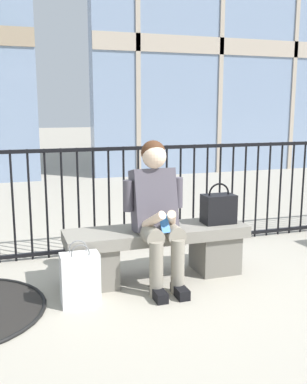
% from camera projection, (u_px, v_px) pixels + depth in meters
% --- Properties ---
extents(ground_plane, '(60.00, 60.00, 0.00)m').
position_uv_depth(ground_plane, '(157.00, 277.00, 3.94)').
color(ground_plane, '#A8A091').
extents(stone_bench, '(1.60, 0.44, 0.45)m').
position_uv_depth(stone_bench, '(157.00, 248.00, 3.89)').
color(stone_bench, gray).
rests_on(stone_bench, ground).
extents(seated_person_with_phone, '(0.52, 0.66, 1.21)m').
position_uv_depth(seated_person_with_phone, '(157.00, 209.00, 3.68)').
color(seated_person_with_phone, gray).
rests_on(seated_person_with_phone, ground).
extents(handbag_on_bench, '(0.29, 0.18, 0.37)m').
position_uv_depth(handbag_on_bench, '(219.00, 208.00, 4.00)').
color(handbag_on_bench, black).
rests_on(handbag_on_bench, stone_bench).
extents(shopping_bag, '(0.29, 0.16, 0.49)m').
position_uv_depth(shopping_bag, '(80.00, 279.00, 3.36)').
color(shopping_bag, white).
rests_on(shopping_bag, ground).
extents(plaza_railing, '(8.62, 0.04, 1.09)m').
position_uv_depth(plaza_railing, '(131.00, 198.00, 4.61)').
color(plaza_railing, black).
rests_on(plaza_railing, ground).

